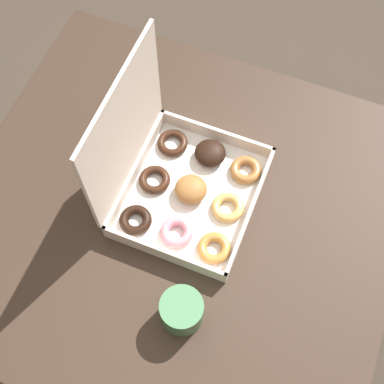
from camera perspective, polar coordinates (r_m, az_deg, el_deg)
name	(u,v)px	position (r m, az deg, el deg)	size (l,w,h in m)	color
ground_plane	(182,296)	(1.94, -1.06, -11.04)	(8.00, 8.00, 0.00)	#42382D
dining_table	(178,230)	(1.33, -1.52, -4.07)	(0.95, 1.01, 0.74)	#38281E
donut_box	(176,177)	(1.20, -1.67, 1.64)	(0.34, 0.30, 0.35)	white
coffee_mug	(182,311)	(1.12, -1.10, -12.55)	(0.09, 0.09, 0.08)	#4C8456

